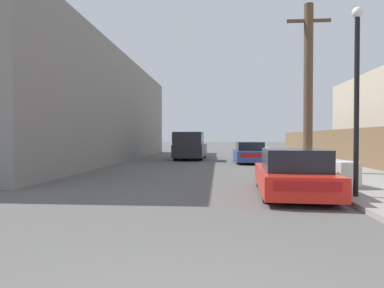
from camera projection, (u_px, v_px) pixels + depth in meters
The scene contains 9 objects.
sidewalk_curb at pixel (288, 158), 25.16m from camera, with size 4.20×63.00×0.12m, color gray.
discarded_fridge at pixel (333, 172), 10.43m from camera, with size 1.04×1.94×0.77m.
parked_sports_car_red at pixel (292, 174), 9.24m from camera, with size 2.01×4.36×1.25m.
car_parked_mid at pixel (249, 153), 21.06m from camera, with size 1.81×4.56×1.28m.
pickup_truck at pixel (190, 146), 23.90m from camera, with size 2.11×5.25×1.91m.
utility_pole at pixel (308, 86), 14.39m from camera, with size 1.80×0.38×7.03m.
street_lamp at pixel (357, 87), 8.30m from camera, with size 0.26×0.26×4.59m.
wooden_fence at pixel (347, 146), 18.78m from camera, with size 0.08×34.40×1.91m, color brown.
building_left_block at pixel (79, 109), 23.25m from camera, with size 7.00×26.11×6.91m, color gray.
Camera 1 is at (0.23, -2.11, 1.56)m, focal length 32.00 mm.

